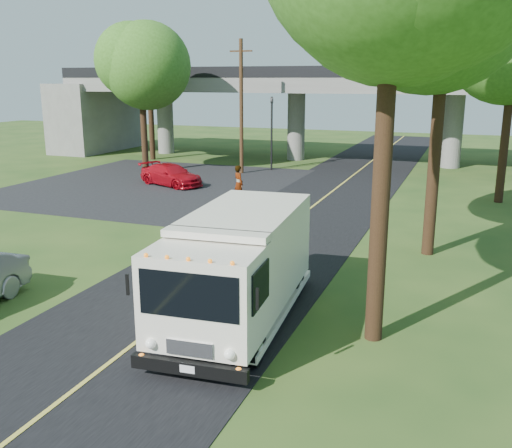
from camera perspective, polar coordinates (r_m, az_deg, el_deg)
The scene contains 12 objects.
ground at distance 15.97m, azimuth -9.16°, elevation -9.60°, with size 120.00×120.00×0.00m, color #254418.
road at distance 24.62m, azimuth 2.43°, elevation -0.78°, with size 7.00×90.00×0.02m, color black.
parking_lot at distance 36.28m, azimuth -10.19°, elevation 3.92°, with size 16.00×18.00×0.01m, color black.
lane_line at distance 24.62m, azimuth 2.43°, elevation -0.74°, with size 0.12×90.00×0.01m, color gold.
overpass at distance 45.23m, azimuth 11.53°, elevation 11.69°, with size 54.00×10.00×7.30m.
traffic_signal at distance 40.98m, azimuth 1.58°, elevation 9.82°, with size 0.18×0.22×5.20m.
utility_pole at distance 39.55m, azimuth -1.48°, elevation 11.68°, with size 1.60×0.26×9.00m.
tree_left_lot at distance 40.47m, azimuth -11.36°, elevation 16.16°, with size 5.60×5.50×10.50m.
tree_left_far at distance 47.13m, azimuth -10.56°, elevation 15.35°, with size 5.26×5.16×9.89m.
step_van at distance 15.19m, azimuth -1.78°, elevation -4.11°, with size 3.17×7.30×2.99m.
red_sedan at distance 35.71m, azimuth -8.50°, elevation 4.88°, with size 1.84×4.52×1.31m, color #AB0A16.
pedestrian at distance 30.51m, azimuth -1.74°, elevation 4.05°, with size 0.72×0.47×1.97m, color gray.
Camera 1 is at (7.45, -12.57, 6.43)m, focal length 40.00 mm.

